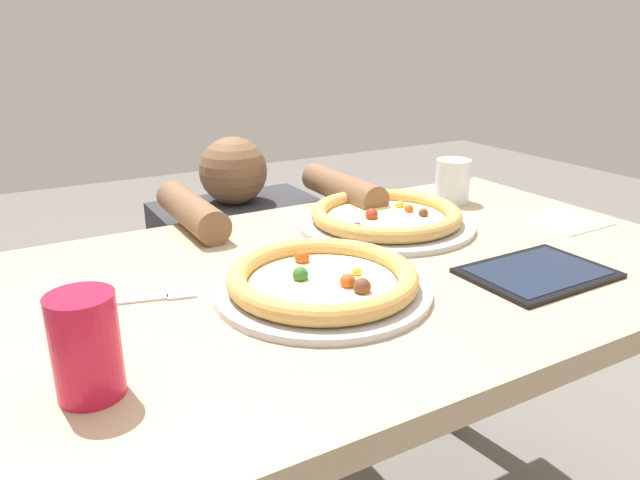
% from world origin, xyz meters
% --- Properties ---
extents(dining_table, '(1.29, 0.79, 0.75)m').
position_xyz_m(dining_table, '(0.00, 0.00, 0.63)').
color(dining_table, tan).
rests_on(dining_table, ground).
extents(pizza_near, '(0.34, 0.34, 0.05)m').
position_xyz_m(pizza_near, '(-0.12, -0.07, 0.77)').
color(pizza_near, '#B7B7BC').
rests_on(pizza_near, dining_table).
extents(pizza_far, '(0.37, 0.37, 0.04)m').
position_xyz_m(pizza_far, '(0.17, 0.16, 0.77)').
color(pizza_far, '#B7B7BC').
rests_on(pizza_far, dining_table).
extents(drink_cup_colored, '(0.08, 0.08, 0.12)m').
position_xyz_m(drink_cup_colored, '(-0.49, -0.17, 0.81)').
color(drink_cup_colored, red).
rests_on(drink_cup_colored, dining_table).
extents(water_cup_clear, '(0.08, 0.08, 0.10)m').
position_xyz_m(water_cup_clear, '(0.42, 0.23, 0.80)').
color(water_cup_clear, silver).
rests_on(water_cup_clear, dining_table).
extents(paper_napkin, '(0.16, 0.15, 0.00)m').
position_xyz_m(paper_napkin, '(0.52, -0.01, 0.75)').
color(paper_napkin, white).
rests_on(paper_napkin, dining_table).
extents(fork, '(0.20, 0.07, 0.00)m').
position_xyz_m(fork, '(-0.38, 0.05, 0.75)').
color(fork, silver).
rests_on(fork, dining_table).
extents(tablet, '(0.24, 0.17, 0.01)m').
position_xyz_m(tablet, '(0.23, -0.19, 0.75)').
color(tablet, black).
rests_on(tablet, dining_table).
extents(diner_seated, '(0.44, 0.54, 0.89)m').
position_xyz_m(diner_seated, '(-0.00, 0.58, 0.39)').
color(diner_seated, '#333847').
rests_on(diner_seated, ground).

